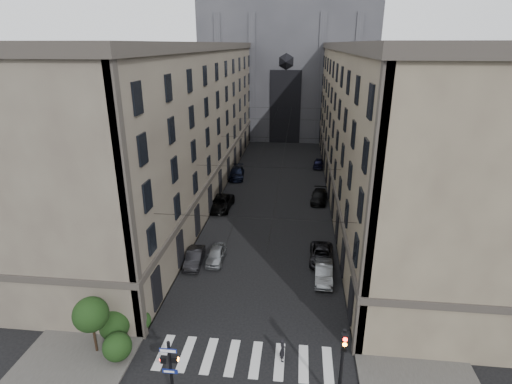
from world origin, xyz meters
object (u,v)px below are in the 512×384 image
(car_right_far, at_px, (319,163))
(pedestrian, at_px, (283,350))
(gothic_tower, at_px, (289,48))
(car_left_far, at_px, (237,173))
(car_left_near, at_px, (216,255))
(car_left_midfar, at_px, (221,203))
(car_left_midnear, at_px, (194,258))
(car_right_near, at_px, (324,273))
(car_right_midnear, at_px, (321,255))
(traffic_light_right, at_px, (342,361))
(pedestrian_signal_left, at_px, (170,367))
(car_right_midfar, at_px, (319,197))

(car_right_far, relative_size, pedestrian, 2.47)
(gothic_tower, distance_m, pedestrian, 71.91)
(gothic_tower, xyz_separation_m, car_left_far, (-6.02, -34.24, -17.04))
(car_left_near, xyz_separation_m, pedestrian, (6.62, -11.57, 0.15))
(car_left_midfar, bearing_deg, car_left_midnear, -86.55)
(car_left_near, xyz_separation_m, car_left_midnear, (-1.81, -0.75, 0.00))
(car_left_midnear, bearing_deg, car_left_midfar, 86.50)
(pedestrian, bearing_deg, car_left_far, 5.86)
(gothic_tower, relative_size, car_left_midfar, 10.78)
(car_right_near, xyz_separation_m, car_right_midnear, (-0.03, 3.12, -0.03))
(pedestrian, bearing_deg, gothic_tower, -5.50)
(pedestrian, bearing_deg, car_left_midfar, 12.35)
(car_left_midfar, height_order, car_right_near, car_left_midfar)
(traffic_light_right, xyz_separation_m, car_left_midnear, (-11.61, 14.03, -2.63))
(pedestrian_signal_left, relative_size, car_right_midfar, 0.86)
(car_left_midnear, relative_size, car_left_midfar, 0.74)
(car_left_midfar, distance_m, car_left_far, 11.93)
(traffic_light_right, xyz_separation_m, car_left_far, (-11.62, 38.80, -2.53))
(gothic_tower, relative_size, car_right_far, 14.70)
(car_right_near, distance_m, car_right_midfar, 17.86)
(pedestrian_signal_left, height_order, car_right_far, pedestrian_signal_left)
(car_left_far, bearing_deg, car_left_midnear, -95.46)
(car_left_midnear, relative_size, car_right_near, 0.97)
(gothic_tower, bearing_deg, traffic_light_right, -85.62)
(car_right_near, height_order, car_right_midfar, same)
(car_left_midfar, relative_size, car_left_far, 1.03)
(car_left_midnear, bearing_deg, pedestrian, -56.08)
(pedestrian_signal_left, xyz_separation_m, car_left_midfar, (-2.60, 27.29, -1.57))
(car_left_midnear, distance_m, car_right_far, 33.69)
(car_left_midnear, height_order, car_right_midnear, car_left_midnear)
(traffic_light_right, relative_size, car_right_midfar, 1.12)
(car_right_midnear, bearing_deg, car_left_far, 118.71)
(pedestrian_signal_left, height_order, pedestrian, pedestrian_signal_left)
(car_left_far, xyz_separation_m, pedestrian, (8.44, -35.59, 0.05))
(pedestrian_signal_left, relative_size, car_left_midnear, 1.01)
(gothic_tower, height_order, car_left_near, gothic_tower)
(car_left_near, xyz_separation_m, car_left_far, (-1.82, 24.02, 0.10))
(car_right_near, xyz_separation_m, car_right_far, (0.79, 32.72, -0.00))
(pedestrian_signal_left, bearing_deg, car_right_far, 78.04)
(car_left_far, relative_size, car_right_far, 1.32)
(car_left_near, bearing_deg, car_right_midfar, 57.36)
(car_left_midnear, height_order, car_left_far, car_left_far)
(car_right_midnear, relative_size, car_right_far, 1.17)
(car_left_midnear, relative_size, pedestrian, 2.48)
(gothic_tower, height_order, car_left_far, gothic_tower)
(pedestrian_signal_left, distance_m, car_left_midnear, 14.76)
(car_left_near, height_order, car_right_midfar, car_right_midfar)
(car_left_far, relative_size, car_right_midnear, 1.13)
(car_right_midfar, bearing_deg, car_left_near, -115.63)
(gothic_tower, bearing_deg, car_right_far, -77.34)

